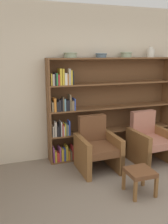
{
  "coord_description": "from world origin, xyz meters",
  "views": [
    {
      "loc": [
        -1.86,
        -1.91,
        1.93
      ],
      "look_at": [
        -0.52,
        1.96,
        0.95
      ],
      "focal_mm": 40.0,
      "sensor_mm": 36.0,
      "label": 1
    }
  ],
  "objects_px": {
    "vase_tall": "(151,53)",
    "bookshelf": "(101,109)",
    "bowl_brass": "(126,54)",
    "armchair_leather": "(97,147)",
    "bowl_terracotta": "(70,55)",
    "bowl_sage": "(101,55)",
    "armchair_cushioned": "(149,141)",
    "footstool": "(140,174)"
  },
  "relations": [
    {
      "from": "bowl_terracotta",
      "to": "armchair_cushioned",
      "type": "relative_size",
      "value": 0.27
    },
    {
      "from": "bookshelf",
      "to": "armchair_leather",
      "type": "distance_m",
      "value": 0.81
    },
    {
      "from": "armchair_leather",
      "to": "armchair_cushioned",
      "type": "bearing_deg",
      "value": 179.16
    },
    {
      "from": "bowl_sage",
      "to": "armchair_cushioned",
      "type": "distance_m",
      "value": 1.76
    },
    {
      "from": "armchair_cushioned",
      "to": "armchair_leather",
      "type": "bearing_deg",
      "value": -3.72
    },
    {
      "from": "bowl_terracotta",
      "to": "armchair_cushioned",
      "type": "distance_m",
      "value": 2.07
    },
    {
      "from": "bookshelf",
      "to": "bowl_terracotta",
      "type": "distance_m",
      "value": 1.16
    },
    {
      "from": "bowl_sage",
      "to": "armchair_leather",
      "type": "xyz_separation_m",
      "value": [
        -0.27,
        -0.53,
        -1.5
      ]
    },
    {
      "from": "vase_tall",
      "to": "bowl_brass",
      "type": "bearing_deg",
      "value": 180.0
    },
    {
      "from": "bookshelf",
      "to": "bowl_sage",
      "type": "xyz_separation_m",
      "value": [
        -0.03,
        -0.02,
        0.99
      ]
    },
    {
      "from": "vase_tall",
      "to": "armchair_leather",
      "type": "relative_size",
      "value": 0.22
    },
    {
      "from": "armchair_leather",
      "to": "bowl_sage",
      "type": "bearing_deg",
      "value": -118.38
    },
    {
      "from": "bookshelf",
      "to": "bowl_brass",
      "type": "bearing_deg",
      "value": -2.95
    },
    {
      "from": "bookshelf",
      "to": "vase_tall",
      "type": "bearing_deg",
      "value": -1.41
    },
    {
      "from": "bowl_brass",
      "to": "vase_tall",
      "type": "bearing_deg",
      "value": -0.0
    },
    {
      "from": "bookshelf",
      "to": "armchair_cushioned",
      "type": "distance_m",
      "value": 1.04
    },
    {
      "from": "bowl_brass",
      "to": "bowl_terracotta",
      "type": "bearing_deg",
      "value": -180.0
    },
    {
      "from": "vase_tall",
      "to": "armchair_cushioned",
      "type": "distance_m",
      "value": 1.65
    },
    {
      "from": "bookshelf",
      "to": "bowl_sage",
      "type": "distance_m",
      "value": 0.99
    },
    {
      "from": "armchair_cushioned",
      "to": "footstool",
      "type": "distance_m",
      "value": 1.18
    },
    {
      "from": "bookshelf",
      "to": "bowl_brass",
      "type": "distance_m",
      "value": 1.11
    },
    {
      "from": "armchair_leather",
      "to": "footstool",
      "type": "relative_size",
      "value": 2.44
    },
    {
      "from": "bowl_sage",
      "to": "bowl_brass",
      "type": "xyz_separation_m",
      "value": [
        0.5,
        0.0,
        0.01
      ]
    },
    {
      "from": "bookshelf",
      "to": "footstool",
      "type": "xyz_separation_m",
      "value": [
        -0.02,
        -1.46,
        -0.6
      ]
    },
    {
      "from": "bowl_terracotta",
      "to": "bowl_sage",
      "type": "bearing_deg",
      "value": 0.0
    },
    {
      "from": "bowl_brass",
      "to": "armchair_leather",
      "type": "height_order",
      "value": "bowl_brass"
    },
    {
      "from": "bookshelf",
      "to": "vase_tall",
      "type": "distance_m",
      "value": 1.43
    },
    {
      "from": "vase_tall",
      "to": "footstool",
      "type": "bearing_deg",
      "value": -125.06
    },
    {
      "from": "bookshelf",
      "to": "bowl_brass",
      "type": "height_order",
      "value": "bowl_brass"
    },
    {
      "from": "vase_tall",
      "to": "armchair_leather",
      "type": "bearing_deg",
      "value": -157.78
    },
    {
      "from": "bowl_sage",
      "to": "bowl_brass",
      "type": "relative_size",
      "value": 0.97
    },
    {
      "from": "bowl_sage",
      "to": "armchair_cushioned",
      "type": "xyz_separation_m",
      "value": [
        0.74,
        -0.53,
        -1.5
      ]
    },
    {
      "from": "bookshelf",
      "to": "armchair_cushioned",
      "type": "height_order",
      "value": "bookshelf"
    },
    {
      "from": "vase_tall",
      "to": "bookshelf",
      "type": "bearing_deg",
      "value": 178.59
    },
    {
      "from": "bowl_sage",
      "to": "vase_tall",
      "type": "bearing_deg",
      "value": 0.0
    },
    {
      "from": "bookshelf",
      "to": "bowl_sage",
      "type": "bearing_deg",
      "value": -138.9
    },
    {
      "from": "bookshelf",
      "to": "armchair_leather",
      "type": "height_order",
      "value": "bookshelf"
    },
    {
      "from": "armchair_leather",
      "to": "bookshelf",
      "type": "bearing_deg",
      "value": -119.61
    },
    {
      "from": "bowl_terracotta",
      "to": "bookshelf",
      "type": "bearing_deg",
      "value": 2.33
    },
    {
      "from": "bowl_brass",
      "to": "vase_tall",
      "type": "xyz_separation_m",
      "value": [
        0.52,
        -0.0,
        0.03
      ]
    },
    {
      "from": "bookshelf",
      "to": "bowl_brass",
      "type": "xyz_separation_m",
      "value": [
        0.47,
        -0.02,
        1.0
      ]
    },
    {
      "from": "bowl_sage",
      "to": "vase_tall",
      "type": "xyz_separation_m",
      "value": [
        1.01,
        0.0,
        0.04
      ]
    }
  ]
}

